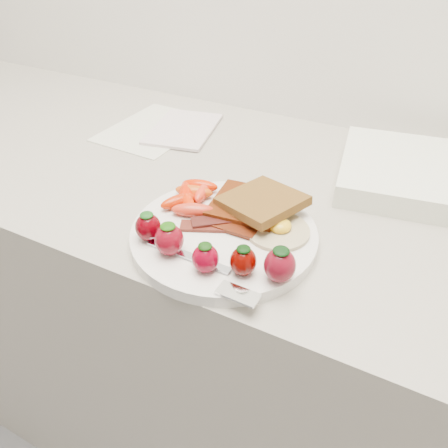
% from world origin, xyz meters
% --- Properties ---
extents(counter, '(2.00, 0.60, 0.90)m').
position_xyz_m(counter, '(0.00, 1.70, 0.45)').
color(counter, gray).
rests_on(counter, ground).
extents(plate, '(0.27, 0.27, 0.02)m').
position_xyz_m(plate, '(0.03, 1.53, 0.91)').
color(plate, silver).
rests_on(plate, counter).
extents(toast_lower, '(0.11, 0.11, 0.01)m').
position_xyz_m(toast_lower, '(0.04, 1.59, 0.93)').
color(toast_lower, '#381907').
rests_on(toast_lower, plate).
extents(toast_upper, '(0.14, 0.14, 0.02)m').
position_xyz_m(toast_upper, '(0.06, 1.59, 0.94)').
color(toast_upper, '#4E2F10').
rests_on(toast_upper, toast_lower).
extents(fried_egg, '(0.09, 0.09, 0.02)m').
position_xyz_m(fried_egg, '(0.10, 1.56, 0.92)').
color(fried_egg, beige).
rests_on(fried_egg, plate).
extents(bacon_strips, '(0.11, 0.09, 0.01)m').
position_xyz_m(bacon_strips, '(0.02, 1.53, 0.92)').
color(bacon_strips, '#3D090C').
rests_on(bacon_strips, plate).
extents(baby_carrots, '(0.09, 0.11, 0.02)m').
position_xyz_m(baby_carrots, '(-0.05, 1.57, 0.93)').
color(baby_carrots, '#C5440C').
rests_on(baby_carrots, plate).
extents(strawberries, '(0.23, 0.06, 0.05)m').
position_xyz_m(strawberries, '(0.04, 1.46, 0.94)').
color(strawberries, '#4F0007').
rests_on(strawberries, plate).
extents(fork, '(0.18, 0.05, 0.00)m').
position_xyz_m(fork, '(0.05, 1.44, 0.92)').
color(fork, silver).
rests_on(fork, plate).
extents(paper_sheet, '(0.18, 0.24, 0.00)m').
position_xyz_m(paper_sheet, '(-0.28, 1.80, 0.90)').
color(paper_sheet, beige).
rests_on(paper_sheet, counter).
extents(notepad, '(0.16, 0.21, 0.01)m').
position_xyz_m(notepad, '(-0.22, 1.82, 0.91)').
color(notepad, silver).
rests_on(notepad, paper_sheet).
extents(appliance, '(0.33, 0.28, 0.04)m').
position_xyz_m(appliance, '(0.27, 1.83, 0.92)').
color(appliance, silver).
rests_on(appliance, counter).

